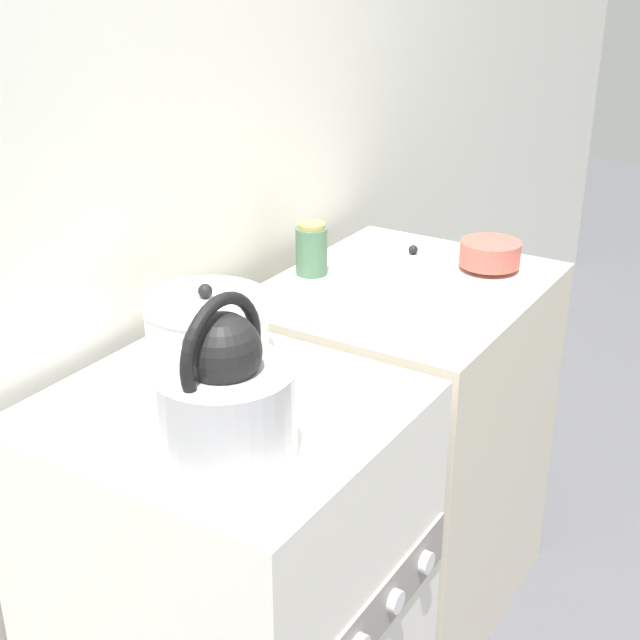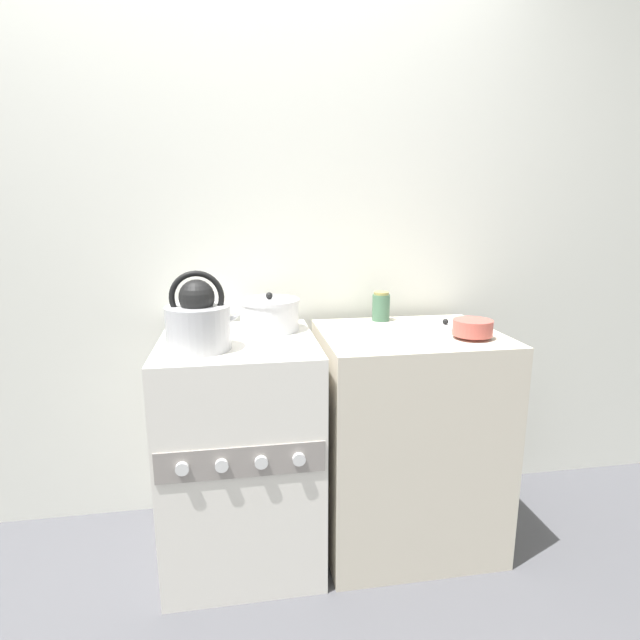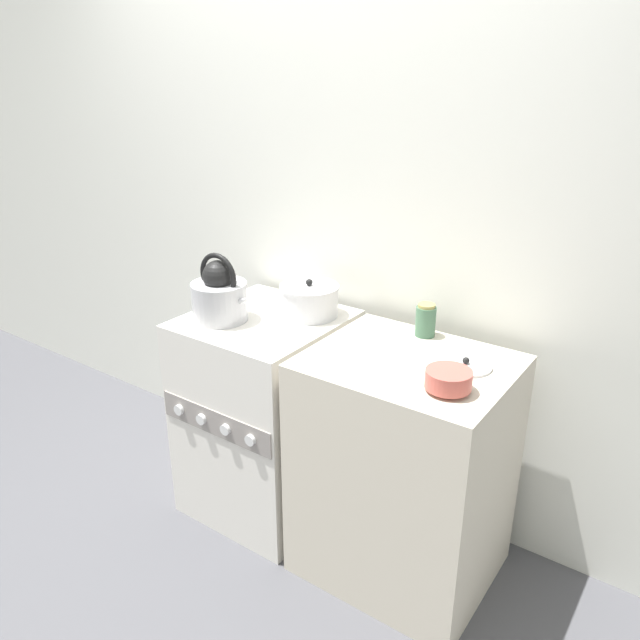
% 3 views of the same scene
% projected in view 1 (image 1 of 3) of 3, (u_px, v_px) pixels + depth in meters
% --- Properties ---
extents(wall_back, '(7.00, 0.06, 2.50)m').
position_uv_depth(wall_back, '(48.00, 178.00, 1.61)').
color(wall_back, silver).
rests_on(wall_back, ground_plane).
extents(stove, '(0.59, 0.64, 0.89)m').
position_uv_depth(stove, '(233.00, 604.00, 1.75)').
color(stove, silver).
rests_on(stove, ground_plane).
extents(counter, '(0.70, 0.58, 0.90)m').
position_uv_depth(counter, '(399.00, 449.00, 2.26)').
color(counter, beige).
rests_on(counter, ground_plane).
extents(kettle, '(0.27, 0.22, 0.28)m').
position_uv_depth(kettle, '(226.00, 398.00, 1.37)').
color(kettle, '#B2B2B7').
rests_on(kettle, stove).
extents(cooking_pot, '(0.24, 0.24, 0.16)m').
position_uv_depth(cooking_pot, '(207.00, 328.00, 1.71)').
color(cooking_pot, silver).
rests_on(cooking_pot, stove).
extents(enamel_bowl, '(0.15, 0.15, 0.07)m').
position_uv_depth(enamel_bowl, '(490.00, 254.00, 2.16)').
color(enamel_bowl, '#B75147').
rests_on(enamel_bowl, counter).
extents(storage_jar, '(0.08, 0.08, 0.13)m').
position_uv_depth(storage_jar, '(312.00, 249.00, 2.13)').
color(storage_jar, '#3F664C').
rests_on(storage_jar, counter).
extents(loose_pot_lid, '(0.18, 0.18, 0.03)m').
position_uv_depth(loose_pot_lid, '(413.00, 256.00, 2.25)').
color(loose_pot_lid, silver).
rests_on(loose_pot_lid, counter).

